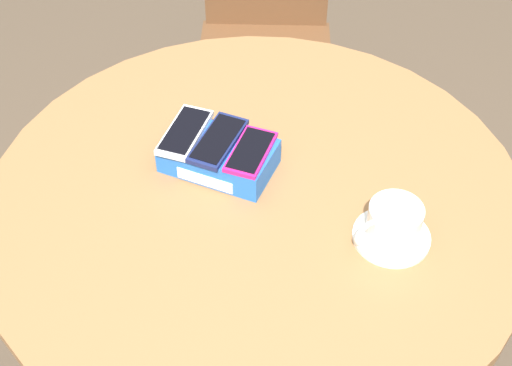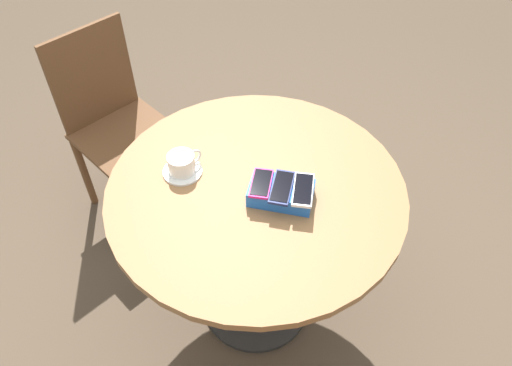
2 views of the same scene
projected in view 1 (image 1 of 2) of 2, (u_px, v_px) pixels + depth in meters
The scene contains 8 objects.
round_table at pixel (256, 237), 1.39m from camera, with size 0.99×0.99×0.76m.
phone_box at pixel (219, 156), 1.32m from camera, with size 0.23×0.16×0.06m.
phone_white at pixel (185, 132), 1.32m from camera, with size 0.08×0.15×0.01m.
phone_navy at pixel (218, 140), 1.31m from camera, with size 0.10×0.15×0.01m.
phone_magenta at pixel (251, 152), 1.28m from camera, with size 0.09×0.13×0.01m.
saucer at pixel (391, 237), 1.22m from camera, with size 0.13×0.13×0.01m, color white.
coffee_cup at pixel (393, 222), 1.19m from camera, with size 0.11×0.10×0.07m.
chair_far_side at pixel (265, 46), 2.13m from camera, with size 0.44×0.44×0.88m.
Camera 1 is at (0.14, -0.89, 1.70)m, focal length 50.00 mm.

